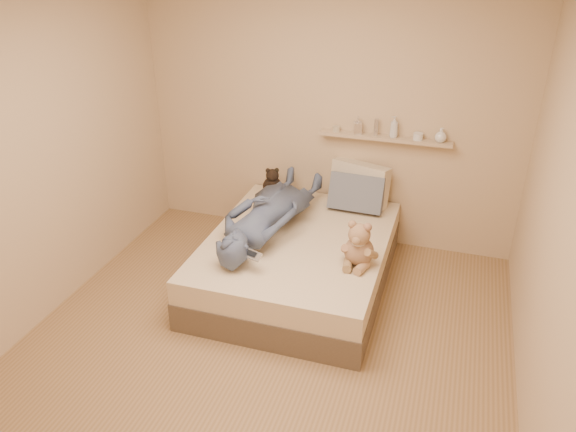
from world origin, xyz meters
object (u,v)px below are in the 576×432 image
(bed, at_px, (298,261))
(game_console, at_px, (252,255))
(pillow_cream, at_px, (360,184))
(person, at_px, (268,212))
(teddy_bear, at_px, (359,247))
(pillow_grey, at_px, (357,193))
(wall_shelf, at_px, (385,138))
(dark_plush, at_px, (272,184))

(bed, bearing_deg, game_console, -107.58)
(pillow_cream, bearing_deg, person, -129.36)
(teddy_bear, distance_m, person, 0.91)
(pillow_grey, relative_size, wall_shelf, 0.42)
(dark_plush, xyz_separation_m, pillow_cream, (0.84, 0.08, 0.07))
(teddy_bear, relative_size, pillow_cream, 0.70)
(dark_plush, relative_size, pillow_grey, 0.58)
(bed, relative_size, dark_plush, 6.50)
(bed, bearing_deg, dark_plush, 123.13)
(game_console, xyz_separation_m, pillow_grey, (0.55, 1.28, 0.03))
(person, xyz_separation_m, wall_shelf, (0.83, 0.86, 0.47))
(game_console, relative_size, pillow_grey, 0.35)
(teddy_bear, distance_m, dark_plush, 1.46)
(person, bearing_deg, pillow_cream, -122.56)
(teddy_bear, xyz_separation_m, wall_shelf, (-0.02, 1.17, 0.49))
(game_console, relative_size, person, 0.11)
(bed, bearing_deg, pillow_grey, 62.56)
(person, bearing_deg, bed, 176.48)
(dark_plush, distance_m, person, 0.73)
(game_console, height_order, person, person)
(pillow_grey, bearing_deg, person, -135.11)
(game_console, height_order, pillow_cream, pillow_cream)
(teddy_bear, xyz_separation_m, pillow_cream, (-0.21, 1.09, 0.04))
(game_console, bearing_deg, person, 98.33)
(game_console, relative_size, wall_shelf, 0.15)
(pillow_grey, height_order, person, person)
(bed, relative_size, pillow_grey, 3.80)
(dark_plush, distance_m, pillow_grey, 0.85)
(person, bearing_deg, wall_shelf, -127.36)
(bed, xyz_separation_m, person, (-0.28, 0.05, 0.41))
(bed, distance_m, dark_plush, 0.96)
(pillow_grey, bearing_deg, game_console, -113.06)
(pillow_cream, bearing_deg, dark_plush, -174.29)
(game_console, relative_size, teddy_bear, 0.46)
(teddy_bear, height_order, pillow_grey, teddy_bear)
(person, bearing_deg, teddy_bear, 166.57)
(wall_shelf, bearing_deg, dark_plush, -171.06)
(game_console, distance_m, person, 0.65)
(teddy_bear, height_order, dark_plush, teddy_bear)
(pillow_cream, bearing_deg, game_console, -110.91)
(pillow_grey, distance_m, wall_shelf, 0.56)
(teddy_bear, xyz_separation_m, pillow_grey, (-0.21, 0.95, 0.01))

